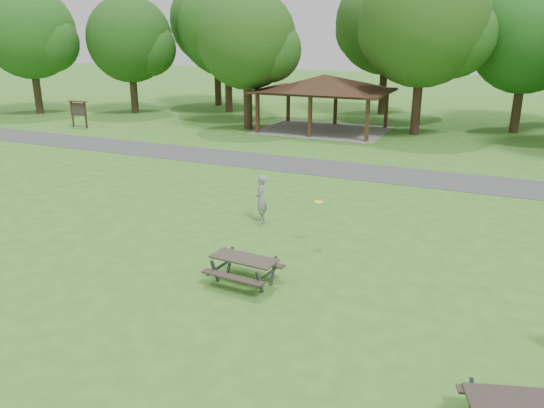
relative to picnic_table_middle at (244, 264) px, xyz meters
The scene contains 16 objects.
ground 1.90m from the picnic_table_middle, 146.22° to the right, with size 160.00×160.00×0.00m, color #367421.
asphalt_path 13.09m from the picnic_table_middle, 96.59° to the left, with size 120.00×3.20×0.02m, color #414043.
pavilion 23.77m from the picnic_table_middle, 103.46° to the left, with size 8.60×7.01×3.76m.
notice_board 27.42m from the picnic_table_middle, 141.68° to the left, with size 1.60×0.30×1.88m.
tree_row_a 36.58m from the picnic_table_middle, 144.45° to the left, with size 7.56×7.20×9.97m.
tree_row_b 33.61m from the picnic_table_middle, 132.43° to the left, with size 7.14×6.80×9.28m.
tree_row_c 32.53m from the picnic_table_middle, 118.80° to the left, with size 8.19×7.80×10.67m.
tree_row_d 24.47m from the picnic_table_middle, 115.84° to the left, with size 6.93×6.60×9.27m.
tree_row_e 24.82m from the picnic_table_middle, 88.58° to the left, with size 8.40×8.00×11.02m.
tree_row_f 28.78m from the picnic_table_middle, 76.54° to the left, with size 7.35×7.00×9.55m.
tree_deep_a 37.08m from the picnic_table_middle, 120.28° to the left, with size 8.40×8.00×11.38m.
tree_deep_b 32.81m from the picnic_table_middle, 96.07° to the left, with size 8.40×8.00×11.13m.
picnic_table_middle is the anchor object (origin of this frame).
picnic_table_far 7.49m from the picnic_table_middle, 25.59° to the right, with size 2.10×1.87×0.76m.
frisbee_in_flight 3.55m from the picnic_table_middle, 74.00° to the left, with size 0.36×0.36×0.02m.
frisbee_thrower 4.91m from the picnic_table_middle, 109.56° to the left, with size 0.63×0.41×1.72m, color gray.
Camera 1 is at (7.43, -10.55, 6.51)m, focal length 35.00 mm.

